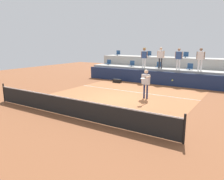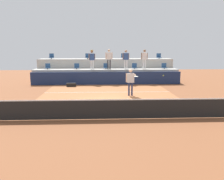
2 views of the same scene
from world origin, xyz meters
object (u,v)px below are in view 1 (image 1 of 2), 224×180
Objects in this scene: stadium_chair_upper_left at (149,54)px; stadium_chair_upper_right at (186,55)px; stadium_chair_lower_far_left at (109,63)px; spectator_leaning_on_rail at (161,56)px; tennis_ball at (172,80)px; stadium_chair_upper_far_left at (118,53)px; equipment_bag at (117,81)px; stadium_chair_lower_left at (132,64)px; spectator_in_white at (179,57)px; stadium_chair_lower_center at (159,65)px; tennis_player at (146,81)px; spectator_in_grey at (201,57)px; spectator_with_hat at (144,55)px; stadium_chair_lower_right at (190,67)px.

stadium_chair_upper_right is (3.53, 0.00, 0.00)m from stadium_chair_upper_left.
spectator_leaning_on_rail reaches higher than stadium_chair_lower_far_left.
stadium_chair_upper_far_left is at bearing 134.49° from tennis_ball.
equipment_bag is (-3.18, -1.84, -2.19)m from spectator_leaning_on_rail.
stadium_chair_upper_right is at bearing 22.11° from stadium_chair_lower_left.
spectator_in_white is at bearing -0.00° from spectator_leaning_on_rail.
stadium_chair_lower_center is 0.29× the size of tennis_player.
stadium_chair_upper_far_left is at bearing 165.95° from spectator_in_grey.
stadium_chair_upper_right is 2.76m from spectator_in_grey.
stadium_chair_upper_left is 5.65m from spectator_in_grey.
spectator_in_grey is at bearing 16.15° from equipment_bag.
spectator_in_grey is at bearing 89.75° from tennis_ball.
spectator_with_hat is 0.98× the size of spectator_in_grey.
spectator_in_grey is (4.70, 0.00, 0.01)m from spectator_with_hat.
stadium_chair_upper_right is 8.02m from tennis_player.
tennis_player is 1.04× the size of spectator_with_hat.
spectator_leaning_on_rail is (-1.50, -2.18, 0.03)m from stadium_chair_upper_right.
spectator_with_hat reaches higher than stadium_chair_upper_left.
spectator_leaning_on_rail is 1.04× the size of spectator_in_white.
stadium_chair_lower_center is 2.63m from stadium_chair_lower_right.
stadium_chair_upper_right is 6.54m from equipment_bag.
stadium_chair_lower_left is 1.00× the size of stadium_chair_lower_center.
tennis_player is at bearing -55.77° from stadium_chair_lower_left.
spectator_with_hat is at bearing 180.00° from spectator_in_white.
stadium_chair_lower_center is at bearing 167.86° from spectator_in_white.
stadium_chair_lower_right is 0.30× the size of spectator_in_white.
stadium_chair_upper_right is 0.29× the size of spectator_in_grey.
tennis_player reaches higher than equipment_bag.
stadium_chair_upper_left is at bearing 134.28° from stadium_chair_lower_center.
stadium_chair_upper_far_left is 12.44m from tennis_ball.
tennis_ball is (8.70, -8.85, -0.86)m from stadium_chair_upper_far_left.
tennis_ball is at bearing -39.04° from stadium_chair_lower_far_left.
stadium_chair_lower_right is (2.63, 0.00, 0.00)m from stadium_chair_lower_center.
stadium_chair_upper_right is at bearing 127.63° from spectator_in_grey.
stadium_chair_lower_far_left is 8.78m from spectator_in_grey.
stadium_chair_upper_left reaches higher than stadium_chair_lower_center.
spectator_with_hat is 3.03m from spectator_in_white.
stadium_chair_lower_far_left reaches higher than tennis_ball.
stadium_chair_lower_left is at bearing 164.78° from spectator_with_hat.
spectator_in_grey is at bearing 71.28° from tennis_player.
spectator_in_grey is (3.19, -0.00, -0.02)m from spectator_leaning_on_rail.
spectator_in_white is at bearing 87.26° from tennis_player.
stadium_chair_lower_center reaches higher than equipment_bag.
tennis_ball is (1.92, -0.93, 0.34)m from tennis_player.
stadium_chair_upper_far_left is 0.30× the size of spectator_with_hat.
spectator_in_grey is 6.97m from equipment_bag.
stadium_chair_upper_left is 7.65× the size of tennis_ball.
stadium_chair_upper_far_left is at bearing 161.14° from stadium_chair_lower_center.
spectator_in_grey reaches higher than spectator_in_white.
spectator_in_white reaches higher than stadium_chair_upper_right.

